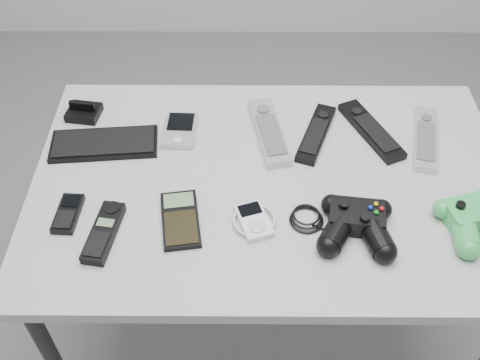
{
  "coord_description": "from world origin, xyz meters",
  "views": [
    {
      "loc": [
        -0.05,
        -0.82,
        1.6
      ],
      "look_at": [
        -0.05,
        0.01,
        0.72
      ],
      "focal_mm": 42.0,
      "sensor_mm": 36.0,
      "label": 1
    }
  ],
  "objects_px": {
    "desk": "(270,198)",
    "remote_black_b": "(371,130)",
    "pda_keyboard": "(104,143)",
    "remote_silver_a": "(269,131)",
    "remote_black_a": "(316,133)",
    "calculator": "(180,219)",
    "cordless_handset": "(104,232)",
    "mp3_player": "(254,220)",
    "pda": "(180,130)",
    "controller_black": "(357,222)",
    "remote_silver_b": "(425,138)",
    "controller_green": "(476,218)",
    "mobile_phone": "(68,213)"
  },
  "relations": [
    {
      "from": "remote_silver_b",
      "to": "controller_black",
      "type": "height_order",
      "value": "controller_black"
    },
    {
      "from": "remote_silver_a",
      "to": "controller_black",
      "type": "relative_size",
      "value": 0.86
    },
    {
      "from": "remote_silver_b",
      "to": "controller_green",
      "type": "bearing_deg",
      "value": -67.49
    },
    {
      "from": "remote_black_b",
      "to": "controller_green",
      "type": "distance_m",
      "value": 0.33
    },
    {
      "from": "remote_silver_a",
      "to": "remote_black_a",
      "type": "distance_m",
      "value": 0.11
    },
    {
      "from": "remote_silver_a",
      "to": "pda_keyboard",
      "type": "bearing_deg",
      "value": 175.32
    },
    {
      "from": "cordless_handset",
      "to": "remote_black_a",
      "type": "bearing_deg",
      "value": 42.45
    },
    {
      "from": "desk",
      "to": "remote_silver_b",
      "type": "distance_m",
      "value": 0.39
    },
    {
      "from": "calculator",
      "to": "mp3_player",
      "type": "bearing_deg",
      "value": -9.52
    },
    {
      "from": "desk",
      "to": "remote_silver_a",
      "type": "bearing_deg",
      "value": 90.1
    },
    {
      "from": "controller_black",
      "to": "calculator",
      "type": "bearing_deg",
      "value": -176.08
    },
    {
      "from": "cordless_handset",
      "to": "mp3_player",
      "type": "distance_m",
      "value": 0.3
    },
    {
      "from": "remote_black_b",
      "to": "controller_black",
      "type": "xyz_separation_m",
      "value": [
        -0.08,
        -0.29,
        0.02
      ]
    },
    {
      "from": "desk",
      "to": "remote_silver_a",
      "type": "distance_m",
      "value": 0.16
    },
    {
      "from": "pda_keyboard",
      "to": "mp3_player",
      "type": "bearing_deg",
      "value": -38.59
    },
    {
      "from": "pda",
      "to": "remote_black_b",
      "type": "xyz_separation_m",
      "value": [
        0.45,
        0.0,
        0.0
      ]
    },
    {
      "from": "pda_keyboard",
      "to": "cordless_handset",
      "type": "bearing_deg",
      "value": -85.36
    },
    {
      "from": "remote_silver_a",
      "to": "mp3_player",
      "type": "bearing_deg",
      "value": -108.75
    },
    {
      "from": "remote_black_b",
      "to": "cordless_handset",
      "type": "xyz_separation_m",
      "value": [
        -0.58,
        -0.31,
        0.0
      ]
    },
    {
      "from": "remote_black_a",
      "to": "calculator",
      "type": "xyz_separation_m",
      "value": [
        -0.3,
        -0.26,
        -0.0
      ]
    },
    {
      "from": "remote_black_b",
      "to": "calculator",
      "type": "xyz_separation_m",
      "value": [
        -0.43,
        -0.27,
        -0.0
      ]
    },
    {
      "from": "mp3_player",
      "to": "controller_black",
      "type": "relative_size",
      "value": 0.36
    },
    {
      "from": "remote_silver_b",
      "to": "mobile_phone",
      "type": "distance_m",
      "value": 0.82
    },
    {
      "from": "remote_silver_a",
      "to": "remote_black_b",
      "type": "relative_size",
      "value": 1.04
    },
    {
      "from": "remote_black_b",
      "to": "cordless_handset",
      "type": "distance_m",
      "value": 0.66
    },
    {
      "from": "controller_green",
      "to": "mobile_phone",
      "type": "bearing_deg",
      "value": 162.01
    },
    {
      "from": "desk",
      "to": "controller_black",
      "type": "relative_size",
      "value": 3.98
    },
    {
      "from": "desk",
      "to": "remote_black_b",
      "type": "bearing_deg",
      "value": 32.16
    },
    {
      "from": "mobile_phone",
      "to": "controller_green",
      "type": "distance_m",
      "value": 0.83
    },
    {
      "from": "desk",
      "to": "controller_green",
      "type": "xyz_separation_m",
      "value": [
        0.41,
        -0.13,
        0.09
      ]
    },
    {
      "from": "pda_keyboard",
      "to": "desk",
      "type": "bearing_deg",
      "value": -20.44
    },
    {
      "from": "remote_silver_a",
      "to": "controller_green",
      "type": "xyz_separation_m",
      "value": [
        0.41,
        -0.27,
        0.01
      ]
    },
    {
      "from": "remote_black_a",
      "to": "controller_green",
      "type": "distance_m",
      "value": 0.4
    },
    {
      "from": "remote_black_b",
      "to": "controller_black",
      "type": "distance_m",
      "value": 0.3
    },
    {
      "from": "remote_black_b",
      "to": "controller_green",
      "type": "bearing_deg",
      "value": -83.96
    },
    {
      "from": "pda",
      "to": "remote_black_a",
      "type": "xyz_separation_m",
      "value": [
        0.32,
        -0.01,
        0.0
      ]
    },
    {
      "from": "remote_black_b",
      "to": "calculator",
      "type": "relative_size",
      "value": 1.47
    },
    {
      "from": "pda",
      "to": "remote_silver_a",
      "type": "relative_size",
      "value": 0.52
    },
    {
      "from": "remote_black_b",
      "to": "remote_silver_b",
      "type": "distance_m",
      "value": 0.13
    },
    {
      "from": "remote_black_b",
      "to": "controller_black",
      "type": "relative_size",
      "value": 0.82
    },
    {
      "from": "calculator",
      "to": "mp3_player",
      "type": "xyz_separation_m",
      "value": [
        0.15,
        -0.0,
        0.0
      ]
    },
    {
      "from": "calculator",
      "to": "cordless_handset",
      "type": "bearing_deg",
      "value": -174.56
    },
    {
      "from": "remote_silver_b",
      "to": "calculator",
      "type": "bearing_deg",
      "value": -143.17
    },
    {
      "from": "remote_silver_b",
      "to": "mp3_player",
      "type": "bearing_deg",
      "value": -135.48
    },
    {
      "from": "desk",
      "to": "remote_black_b",
      "type": "height_order",
      "value": "remote_black_b"
    },
    {
      "from": "pda_keyboard",
      "to": "remote_silver_a",
      "type": "xyz_separation_m",
      "value": [
        0.38,
        0.04,
        0.0
      ]
    },
    {
      "from": "desk",
      "to": "pda_keyboard",
      "type": "relative_size",
      "value": 4.28
    },
    {
      "from": "controller_green",
      "to": "controller_black",
      "type": "bearing_deg",
      "value": 166.78
    },
    {
      "from": "remote_black_b",
      "to": "remote_black_a",
      "type": "bearing_deg",
      "value": 160.45
    },
    {
      "from": "calculator",
      "to": "remote_silver_a",
      "type": "bearing_deg",
      "value": 46.14
    }
  ]
}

